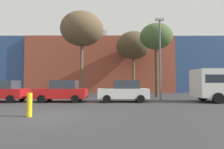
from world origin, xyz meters
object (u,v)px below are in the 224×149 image
bare_tree_1 (82,29)px  bare_tree_2 (134,46)px  parked_car_3 (124,91)px  street_lamp (161,53)px  bollard_yellow_1 (30,105)px  parked_car_2 (63,91)px  bare_tree_0 (157,37)px  parked_car_1 (2,91)px

bare_tree_1 → bare_tree_2: 8.41m
parked_car_3 → street_lamp: (3.40, 1.19, 3.41)m
bare_tree_1 → bollard_yellow_1: (-0.31, -12.63, -7.38)m
bare_tree_1 → bare_tree_2: bare_tree_1 is taller
parked_car_2 → bare_tree_0: size_ratio=0.50×
bare_tree_1 → bollard_yellow_1: size_ratio=8.99×
parked_car_1 → bare_tree_0: 16.20m
bare_tree_0 → street_lamp: (-0.59, -3.76, -2.45)m
parked_car_2 → parked_car_3: parked_car_3 is taller
bare_tree_2 → bare_tree_1: bearing=-143.3°
parked_car_2 → bare_tree_1: 9.24m
bare_tree_0 → bare_tree_1: size_ratio=0.83×
parked_car_3 → bare_tree_2: bearing=-101.0°
bare_tree_2 → street_lamp: size_ratio=1.20×
bollard_yellow_1 → street_lamp: bearing=43.5°
parked_car_3 → street_lamp: bearing=-160.8°
bare_tree_1 → parked_car_2: bearing=-95.7°
bare_tree_1 → bollard_yellow_1: 14.63m
parked_car_2 → bollard_yellow_1: bearing=92.5°
parked_car_2 → bollard_yellow_1: size_ratio=3.74×
bare_tree_2 → street_lamp: (1.27, -9.75, -2.73)m
parked_car_1 → parked_car_2: parked_car_2 is taller
bare_tree_1 → bollard_yellow_1: bare_tree_1 is taller
street_lamp → bollard_yellow_1: bearing=-136.5°
parked_car_2 → street_lamp: bearing=-172.1°
bare_tree_2 → bollard_yellow_1: 20.04m
bare_tree_0 → street_lamp: bare_tree_0 is taller
bare_tree_1 → street_lamp: bare_tree_1 is taller
bollard_yellow_1 → parked_car_3: bearing=53.8°
bare_tree_0 → parked_car_2: bearing=-151.6°
bare_tree_2 → bollard_yellow_1: bare_tree_2 is taller
parked_car_3 → bare_tree_1: (-4.57, 5.95, 7.04)m
parked_car_3 → bare_tree_0: 8.64m
parked_car_1 → bollard_yellow_1: bearing=129.0°
parked_car_1 → street_lamp: bearing=-175.0°
bollard_yellow_1 → parked_car_1: bearing=129.0°
parked_car_3 → bare_tree_1: bare_tree_1 is taller
parked_car_3 → bare_tree_1: 10.29m
parked_car_2 → bare_tree_0: (9.16, 4.94, 5.86)m
bare_tree_0 → bollard_yellow_1: (-8.87, -11.62, -6.20)m
bare_tree_0 → bare_tree_2: bare_tree_2 is taller
parked_car_1 → parked_car_3: bearing=-180.0°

